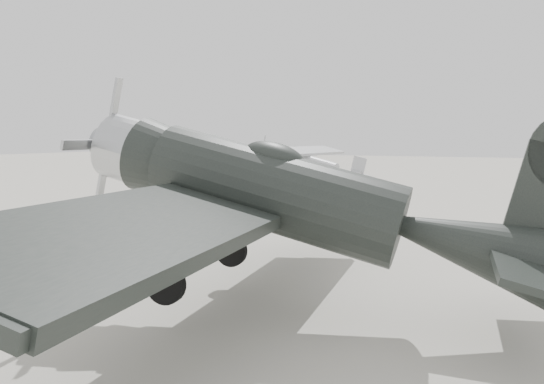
{
  "coord_description": "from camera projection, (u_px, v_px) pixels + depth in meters",
  "views": [
    {
      "loc": [
        9.13,
        -13.87,
        3.35
      ],
      "look_at": [
        1.75,
        2.33,
        1.5
      ],
      "focal_mm": 35.0,
      "sensor_mm": 36.0,
      "label": 1
    }
  ],
  "objects": [
    {
      "name": "highwing_monoplane",
      "position": [
        306.0,
        159.0,
        34.81
      ],
      "size": [
        7.68,
        10.78,
        3.04
      ],
      "rotation": [
        0.0,
        0.23,
        -0.14
      ],
      "color": "#B0B2B5",
      "rests_on": "ground"
    },
    {
      "name": "ground",
      "position": [
        191.0,
        244.0,
        16.67
      ],
      "size": [
        160.0,
        160.0,
        0.0
      ],
      "primitive_type": "plane",
      "color": "#A19B8F",
      "rests_on": "ground"
    },
    {
      "name": "lowwing_monoplane",
      "position": [
        299.0,
        200.0,
        9.73
      ],
      "size": [
        9.19,
        12.87,
        4.14
      ],
      "rotation": [
        0.0,
        0.24,
        0.1
      ],
      "color": "black",
      "rests_on": "ground"
    }
  ]
}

